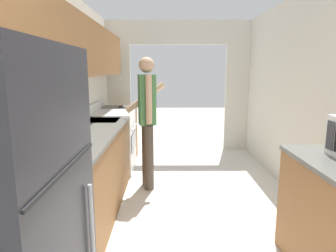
% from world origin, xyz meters
% --- Properties ---
extents(wall_left, '(0.38, 7.73, 2.50)m').
position_xyz_m(wall_left, '(-1.33, 2.46, 1.48)').
color(wall_left, silver).
rests_on(wall_left, ground_plane).
extents(wall_far_with_doorway, '(3.15, 0.06, 2.50)m').
position_xyz_m(wall_far_with_doorway, '(0.00, 5.36, 1.46)').
color(wall_far_with_doorway, silver).
rests_on(wall_far_with_doorway, ground_plane).
extents(counter_left, '(0.62, 4.05, 0.93)m').
position_xyz_m(counter_left, '(-1.07, 2.74, 0.47)').
color(counter_left, brown).
rests_on(counter_left, ground_plane).
extents(range_oven, '(0.66, 0.80, 1.07)m').
position_xyz_m(range_oven, '(-1.07, 4.11, 0.47)').
color(range_oven, white).
rests_on(range_oven, ground_plane).
extents(person, '(0.56, 0.43, 1.74)m').
position_xyz_m(person, '(-0.48, 3.38, 0.94)').
color(person, '#4C4238').
rests_on(person, ground_plane).
extents(knife, '(0.11, 0.31, 0.02)m').
position_xyz_m(knife, '(-1.03, 4.77, 0.94)').
color(knife, '#B7B7BC').
rests_on(knife, counter_left).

